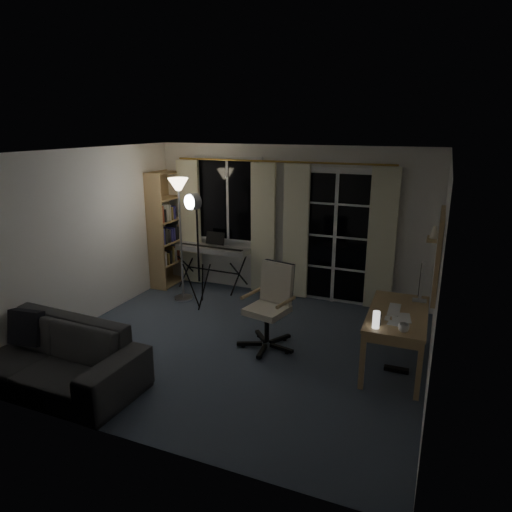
{
  "coord_description": "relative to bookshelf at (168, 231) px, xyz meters",
  "views": [
    {
      "loc": [
        2.21,
        -4.74,
        2.69
      ],
      "look_at": [
        0.11,
        0.35,
        1.1
      ],
      "focal_mm": 32.0,
      "sensor_mm": 36.0,
      "label": 1
    }
  ],
  "objects": [
    {
      "name": "floor",
      "position": [
        2.12,
        -1.77,
        -0.94
      ],
      "size": [
        4.5,
        4.0,
        0.02
      ],
      "primitive_type": "cube",
      "color": "#3B4656",
      "rests_on": "ground"
    },
    {
      "name": "window",
      "position": [
        1.07,
        0.21,
        0.57
      ],
      "size": [
        1.2,
        0.08,
        1.4
      ],
      "color": "white",
      "rests_on": "floor"
    },
    {
      "name": "french_door",
      "position": [
        2.87,
        0.21,
        0.1
      ],
      "size": [
        1.32,
        0.09,
        2.11
      ],
      "color": "white",
      "rests_on": "floor"
    },
    {
      "name": "curtains",
      "position": [
        1.99,
        0.11,
        0.17
      ],
      "size": [
        3.6,
        0.07,
        2.13
      ],
      "color": "gold",
      "rests_on": "floor"
    },
    {
      "name": "bookshelf",
      "position": [
        0.0,
        0.0,
        0.0
      ],
      "size": [
        0.32,
        0.91,
        1.95
      ],
      "rotation": [
        0.0,
        0.0,
        0.01
      ],
      "color": "#A97F59",
      "rests_on": "floor"
    },
    {
      "name": "torchiere_lamp",
      "position": [
        0.65,
        -0.63,
        0.62
      ],
      "size": [
        0.38,
        0.38,
        1.92
      ],
      "rotation": [
        0.0,
        0.0,
        -0.28
      ],
      "color": "#B2B2B7",
      "rests_on": "floor"
    },
    {
      "name": "keyboard_piano",
      "position": [
        0.9,
        -0.07,
        -0.23
      ],
      "size": [
        1.27,
        0.65,
        0.92
      ],
      "rotation": [
        0.0,
        0.0,
        -0.04
      ],
      "color": "black",
      "rests_on": "floor"
    },
    {
      "name": "studio_light",
      "position": [
        1.02,
        -0.83,
        0.5
      ],
      "size": [
        0.41,
        0.41,
        1.78
      ],
      "rotation": [
        0.0,
        0.0,
        -0.42
      ],
      "color": "black",
      "rests_on": "floor"
    },
    {
      "name": "office_chair",
      "position": [
        2.5,
        -1.53,
        -0.31
      ],
      "size": [
        0.73,
        0.72,
        1.05
      ],
      "rotation": [
        0.0,
        0.0,
        -0.22
      ],
      "color": "black",
      "rests_on": "floor"
    },
    {
      "name": "desk",
      "position": [
        4.0,
        -1.55,
        -0.33
      ],
      "size": [
        0.65,
        1.27,
        0.68
      ],
      "rotation": [
        0.0,
        0.0,
        0.02
      ],
      "color": "tan",
      "rests_on": "floor"
    },
    {
      "name": "monitor",
      "position": [
        4.2,
        -1.1,
        0.01
      ],
      "size": [
        0.16,
        0.49,
        0.42
      ],
      "rotation": [
        0.0,
        0.0,
        0.02
      ],
      "color": "silver",
      "rests_on": "desk"
    },
    {
      "name": "desk_clutter",
      "position": [
        3.95,
        -1.77,
        -0.39
      ],
      "size": [
        0.39,
        0.77,
        0.86
      ],
      "rotation": [
        0.0,
        0.0,
        0.02
      ],
      "color": "white",
      "rests_on": "desk"
    },
    {
      "name": "mug",
      "position": [
        4.1,
        -2.05,
        -0.19
      ],
      "size": [
        0.11,
        0.09,
        0.11
      ],
      "primitive_type": "imported",
      "rotation": [
        0.0,
        0.0,
        0.02
      ],
      "color": "silver",
      "rests_on": "desk"
    },
    {
      "name": "wall_mirror",
      "position": [
        4.35,
        -2.12,
        0.62
      ],
      "size": [
        0.04,
        0.94,
        0.74
      ],
      "color": "#A97F59",
      "rests_on": "floor"
    },
    {
      "name": "framed_print",
      "position": [
        4.35,
        -1.22,
        0.67
      ],
      "size": [
        0.03,
        0.42,
        0.32
      ],
      "color": "#A97F59",
      "rests_on": "floor"
    },
    {
      "name": "wall_shelf",
      "position": [
        4.28,
        -0.72,
        0.48
      ],
      "size": [
        0.16,
        0.3,
        0.18
      ],
      "color": "#A97F59",
      "rests_on": "floor"
    },
    {
      "name": "sofa",
      "position": [
        0.52,
        -3.31,
        -0.48
      ],
      "size": [
        2.3,
        0.76,
        0.89
      ],
      "rotation": [
        0.0,
        0.0,
        -0.04
      ],
      "color": "#323234",
      "rests_on": "floor"
    }
  ]
}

